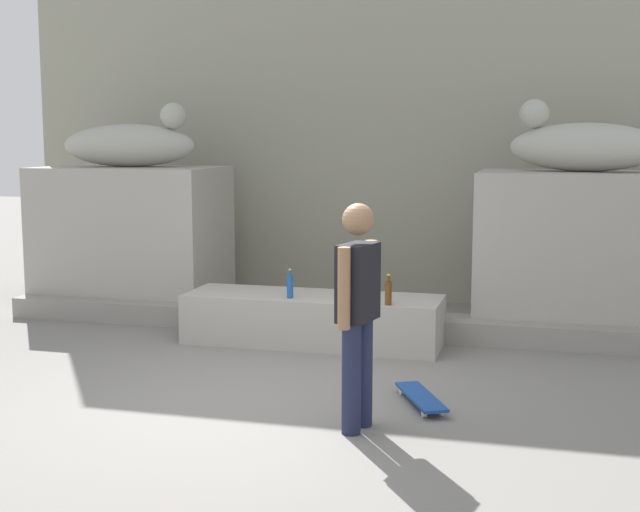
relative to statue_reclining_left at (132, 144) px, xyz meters
name	(u,v)px	position (x,y,z in m)	size (l,w,h in m)	color
ground_plane	(243,403)	(2.63, -3.33, -2.04)	(40.00, 40.00, 0.00)	slate
facade_wall	(372,81)	(2.63, 1.65, 0.81)	(9.43, 0.60, 5.69)	gray
pedestal_left	(132,238)	(-0.04, -0.01, -1.16)	(2.20, 1.34, 1.76)	#A39E93
pedestal_right	(581,253)	(5.30, -0.01, -1.16)	(2.20, 1.34, 1.76)	#A39E93
statue_reclining_left	(132,144)	(0.00, 0.00, 0.00)	(1.68, 0.90, 0.78)	#ABAC9F
statue_reclining_right	(582,145)	(5.26, 0.00, 0.00)	(1.68, 0.85, 0.78)	#ABAC9F
ledge_block	(313,319)	(2.63, -1.23, -1.79)	(2.65, 0.82, 0.51)	#A39E93
skater	(358,307)	(3.66, -3.72, -1.12)	(0.27, 0.53, 1.67)	#1E233F
skateboard	(421,397)	(4.03, -3.01, -1.98)	(0.53, 0.81, 0.08)	navy
bottle_brown	(388,292)	(3.48, -1.54, -1.41)	(0.07, 0.07, 0.30)	#593314
bottle_blue	(290,286)	(2.45, -1.44, -1.41)	(0.06, 0.06, 0.30)	#194C99
stair_step	(326,322)	(2.63, -0.70, -1.92)	(7.53, 0.50, 0.24)	gray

